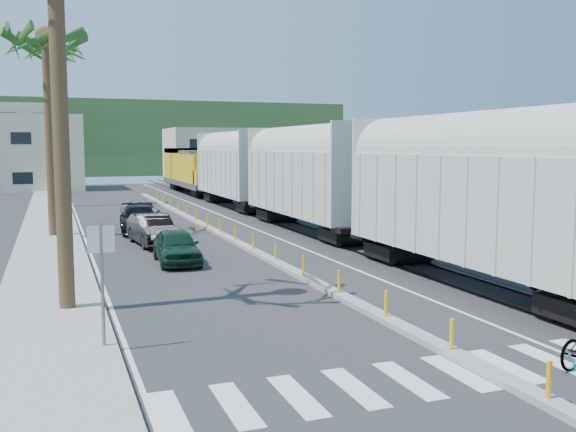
{
  "coord_description": "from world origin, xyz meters",
  "views": [
    {
      "loc": [
        -8.29,
        -12.85,
        4.68
      ],
      "look_at": [
        0.26,
        10.3,
        2.0
      ],
      "focal_mm": 40.0,
      "sensor_mm": 36.0,
      "label": 1
    }
  ],
  "objects": [
    {
      "name": "ground",
      "position": [
        0.0,
        0.0,
        0.0
      ],
      "size": [
        140.0,
        140.0,
        0.0
      ],
      "primitive_type": "plane",
      "color": "#28282B",
      "rests_on": "ground"
    },
    {
      "name": "sidewalk",
      "position": [
        -8.5,
        25.0,
        0.07
      ],
      "size": [
        3.0,
        90.0,
        0.15
      ],
      "primitive_type": "cube",
      "color": "gray",
      "rests_on": "ground"
    },
    {
      "name": "rails",
      "position": [
        5.0,
        28.0,
        0.03
      ],
      "size": [
        1.56,
        100.0,
        0.06
      ],
      "color": "black",
      "rests_on": "ground"
    },
    {
      "name": "median",
      "position": [
        0.0,
        19.96,
        0.09
      ],
      "size": [
        0.45,
        60.0,
        0.85
      ],
      "color": "gray",
      "rests_on": "ground"
    },
    {
      "name": "crosswalk",
      "position": [
        0.0,
        -2.0,
        0.01
      ],
      "size": [
        14.0,
        2.2,
        0.01
      ],
      "primitive_type": "cube",
      "color": "silver",
      "rests_on": "ground"
    },
    {
      "name": "lane_markings",
      "position": [
        -2.15,
        25.0,
        0.0
      ],
      "size": [
        9.42,
        90.0,
        0.01
      ],
      "color": "silver",
      "rests_on": "ground"
    },
    {
      "name": "freight_train",
      "position": [
        5.0,
        25.59,
        2.91
      ],
      "size": [
        3.0,
        60.94,
        5.85
      ],
      "color": "beige",
      "rests_on": "ground"
    },
    {
      "name": "palm_trees",
      "position": [
        -8.1,
        22.7,
        10.81
      ],
      "size": [
        3.5,
        37.2,
        13.75
      ],
      "color": "brown",
      "rests_on": "ground"
    },
    {
      "name": "street_sign",
      "position": [
        -7.3,
        2.0,
        1.97
      ],
      "size": [
        0.6,
        0.08,
        3.0
      ],
      "color": "slate",
      "rests_on": "ground"
    },
    {
      "name": "buildings",
      "position": [
        -6.41,
        71.66,
        4.36
      ],
      "size": [
        38.0,
        27.0,
        10.0
      ],
      "color": "beige",
      "rests_on": "ground"
    },
    {
      "name": "hillside",
      "position": [
        0.0,
        100.0,
        6.0
      ],
      "size": [
        80.0,
        20.0,
        12.0
      ],
      "primitive_type": "cube",
      "color": "#385628",
      "rests_on": "ground"
    },
    {
      "name": "car_lead",
      "position": [
        -3.67,
        12.59,
        0.69
      ],
      "size": [
        1.94,
        4.17,
        1.38
      ],
      "primitive_type": "imported",
      "rotation": [
        0.0,
        0.0,
        -0.04
      ],
      "color": "black",
      "rests_on": "ground"
    },
    {
      "name": "car_second",
      "position": [
        -3.86,
        17.78,
        0.74
      ],
      "size": [
        2.47,
        4.82,
        1.49
      ],
      "primitive_type": "imported",
      "rotation": [
        0.0,
        0.0,
        0.1
      ],
      "color": "black",
      "rests_on": "ground"
    },
    {
      "name": "car_third",
      "position": [
        -3.85,
        22.64,
        0.74
      ],
      "size": [
        2.81,
        5.37,
        1.47
      ],
      "primitive_type": "imported",
      "rotation": [
        0.0,
        0.0,
        -0.07
      ],
      "color": "black",
      "rests_on": "ground"
    },
    {
      "name": "car_rear",
      "position": [
        -3.05,
        27.9,
        0.64
      ],
      "size": [
        2.31,
        4.7,
        1.28
      ],
      "primitive_type": "imported",
      "rotation": [
        0.0,
        0.0,
        0.02
      ],
      "color": "#9D9FA2",
      "rests_on": "ground"
    }
  ]
}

